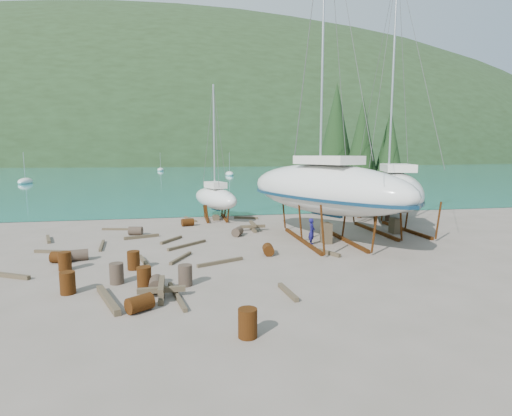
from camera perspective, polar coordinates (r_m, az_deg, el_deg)
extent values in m
plane|color=#6A6054|center=(20.27, -3.25, -7.80)|extent=(600.00, 600.00, 0.00)
plane|color=teal|center=(334.40, -10.66, 6.71)|extent=(700.00, 700.00, 0.00)
ellipsoid|color=#1F2E17|center=(339.40, -10.67, 6.73)|extent=(800.00, 360.00, 110.00)
cube|color=beige|center=(217.10, -26.52, 6.06)|extent=(6.00, 5.00, 4.00)
cube|color=#A54C2D|center=(217.07, -26.57, 6.80)|extent=(6.60, 5.60, 1.60)
cube|color=beige|center=(210.10, -15.89, 6.55)|extent=(6.00, 5.00, 4.00)
cube|color=#A54C2D|center=(210.07, -15.92, 7.31)|extent=(6.60, 5.60, 1.60)
cube|color=beige|center=(211.90, -2.20, 6.84)|extent=(6.00, 5.00, 4.00)
cube|color=#A54C2D|center=(211.87, -2.20, 7.60)|extent=(6.60, 5.60, 1.60)
cylinder|color=black|center=(35.11, 14.57, -0.07)|extent=(0.36, 0.36, 1.60)
cone|color=black|center=(34.80, 14.85, 8.12)|extent=(3.60, 3.60, 8.40)
cylinder|color=black|center=(34.06, 18.29, -0.65)|extent=(0.36, 0.36, 1.36)
cone|color=black|center=(33.73, 18.60, 6.51)|extent=(3.06, 3.06, 7.14)
cylinder|color=black|center=(36.30, 11.08, 0.48)|extent=(0.36, 0.36, 1.84)
cone|color=black|center=(36.04, 11.32, 9.59)|extent=(4.14, 4.14, 9.66)
cylinder|color=black|center=(37.37, 18.06, 0.14)|extent=(0.36, 0.36, 1.44)
cone|color=black|center=(37.08, 18.35, 7.05)|extent=(3.24, 3.24, 7.56)
ellipsoid|color=silver|center=(84.09, -30.07, 3.28)|extent=(2.00, 5.00, 1.40)
cylinder|color=silver|center=(83.97, -30.21, 5.22)|extent=(0.08, 0.08, 5.00)
ellipsoid|color=silver|center=(100.27, -3.81, 4.87)|extent=(2.00, 5.00, 1.40)
cylinder|color=silver|center=(100.17, -3.83, 6.50)|extent=(0.08, 0.08, 5.00)
ellipsoid|color=silver|center=(129.56, -13.47, 5.33)|extent=(2.00, 5.00, 1.40)
cylinder|color=silver|center=(129.48, -13.51, 6.59)|extent=(0.08, 0.08, 5.00)
ellipsoid|color=silver|center=(25.00, 9.60, 2.72)|extent=(8.89, 13.53, 3.06)
cube|color=#0C293F|center=(24.50, 10.08, 0.06)|extent=(1.20, 2.26, 1.00)
cube|color=silver|center=(24.29, 10.24, 6.77)|extent=(3.54, 4.45, 0.50)
cylinder|color=silver|center=(26.55, 9.56, 23.74)|extent=(0.14, 0.14, 15.75)
cube|color=#5B300F|center=(25.04, 6.56, -4.58)|extent=(0.18, 7.22, 0.20)
cube|color=#5B300F|center=(25.96, 12.22, -4.27)|extent=(0.18, 7.22, 0.20)
cube|color=brown|center=(24.76, 10.00, -3.55)|extent=(0.50, 0.80, 1.25)
ellipsoid|color=silver|center=(29.21, 18.86, 2.36)|extent=(6.97, 11.81, 2.69)
cube|color=#0C293F|center=(28.81, 19.34, 0.48)|extent=(0.93, 2.01, 1.00)
cube|color=silver|center=(28.62, 19.56, 5.43)|extent=(2.87, 3.83, 0.50)
cylinder|color=silver|center=(30.14, 19.02, 18.31)|extent=(0.14, 0.14, 13.64)
cube|color=#5B300F|center=(29.03, 16.63, -3.15)|extent=(0.18, 6.25, 0.20)
cube|color=#5B300F|center=(30.17, 20.53, -2.92)|extent=(0.18, 6.25, 0.20)
cube|color=brown|center=(29.02, 19.21, -2.41)|extent=(0.50, 0.80, 1.05)
ellipsoid|color=silver|center=(33.25, -5.85, 1.39)|extent=(4.24, 7.19, 1.76)
cube|color=#0C293F|center=(32.96, -5.78, 0.58)|extent=(0.63, 1.25, 1.00)
cube|color=silver|center=(32.81, -5.82, 3.29)|extent=(1.78, 2.33, 0.50)
cylinder|color=silver|center=(33.42, -6.02, 10.18)|extent=(0.14, 0.14, 8.23)
cube|color=#5B300F|center=(33.42, -7.10, -1.47)|extent=(0.18, 3.77, 0.20)
cube|color=#5B300F|center=(33.55, -4.52, -1.40)|extent=(0.18, 3.77, 0.20)
cube|color=brown|center=(33.13, -5.75, -1.38)|extent=(0.50, 0.80, 0.38)
imported|color=#161356|center=(24.20, 7.97, -3.35)|extent=(0.62, 0.70, 1.60)
cylinder|color=#2D2823|center=(16.61, -14.04, -10.51)|extent=(0.59, 0.89, 0.58)
cylinder|color=#5B300F|center=(22.41, -26.15, -6.32)|extent=(0.98, 0.74, 0.58)
cylinder|color=#5B300F|center=(30.59, -9.73, -2.02)|extent=(1.00, 0.79, 0.58)
cylinder|color=#5B300F|center=(21.69, 1.76, -5.96)|extent=(0.68, 0.95, 0.58)
cylinder|color=#5B300F|center=(12.34, -1.20, -16.11)|extent=(0.58, 0.58, 0.88)
cylinder|color=#5B300F|center=(20.86, -25.65, -6.87)|extent=(0.58, 0.58, 0.88)
cylinder|color=#2D2823|center=(28.04, -16.82, -3.14)|extent=(0.98, 0.74, 0.58)
cylinder|color=#5B300F|center=(17.09, -15.69, -9.53)|extent=(0.58, 0.58, 0.88)
cylinder|color=#2D2823|center=(26.58, -2.66, -3.40)|extent=(0.91, 1.05, 0.58)
cylinder|color=#5B300F|center=(14.77, -16.27, -12.95)|extent=(1.05, 0.98, 0.58)
cylinder|color=#5B300F|center=(17.44, -25.31, -9.64)|extent=(0.58, 0.58, 0.88)
cylinder|color=#5B300F|center=(19.86, -17.09, -7.15)|extent=(0.58, 0.58, 0.88)
cylinder|color=#2D2823|center=(22.46, -23.96, -6.16)|extent=(0.98, 0.74, 0.58)
cylinder|color=#2D2823|center=(17.98, -19.29, -8.81)|extent=(0.58, 0.58, 0.88)
cylinder|color=#2D2823|center=(17.00, -10.07, -9.45)|extent=(0.58, 0.58, 0.88)
cube|color=brown|center=(30.22, -18.92, -2.88)|extent=(2.48, 0.70, 0.14)
cube|color=brown|center=(22.13, 10.34, -6.32)|extent=(0.85, 1.52, 0.19)
cube|color=brown|center=(28.41, -27.54, -3.96)|extent=(0.85, 2.08, 0.19)
cube|color=brown|center=(15.80, -11.23, -12.22)|extent=(0.73, 3.07, 0.15)
cube|color=brown|center=(25.56, -12.00, -4.48)|extent=(1.34, 1.82, 0.17)
cube|color=brown|center=(20.12, -5.10, -7.70)|extent=(2.40, 1.19, 0.16)
cube|color=brown|center=(33.54, -1.45, -1.39)|extent=(1.95, 0.99, 0.19)
cube|color=brown|center=(15.93, 4.58, -11.87)|extent=(0.36, 1.85, 0.17)
cube|color=brown|center=(26.95, -16.01, -3.97)|extent=(2.18, 0.94, 0.19)
cube|color=brown|center=(33.36, -9.36, -1.58)|extent=(0.96, 2.42, 0.15)
cube|color=brown|center=(23.98, -9.79, -5.25)|extent=(2.32, 2.13, 0.16)
cube|color=brown|center=(21.17, -10.69, -7.03)|extent=(1.16, 2.14, 0.15)
cube|color=brown|center=(21.01, -15.75, -7.28)|extent=(0.73, 2.04, 0.17)
cube|color=brown|center=(21.23, -32.47, -8.05)|extent=(2.72, 1.59, 0.18)
cube|color=brown|center=(25.28, -21.17, -5.01)|extent=(0.41, 2.65, 0.15)
cube|color=brown|center=(16.01, -20.40, -12.15)|extent=(1.31, 2.91, 0.23)
cube|color=brown|center=(24.63, -26.52, -5.62)|extent=(2.58, 0.94, 0.16)
cube|color=brown|center=(15.97, -13.32, -11.97)|extent=(0.20, 1.80, 0.20)
cube|color=brown|center=(15.90, -13.35, -11.29)|extent=(1.80, 0.20, 0.20)
cube|color=brown|center=(15.84, -13.37, -10.61)|extent=(0.20, 1.80, 0.20)
cube|color=brown|center=(28.42, -0.46, -3.05)|extent=(0.20, 1.80, 0.20)
cube|color=brown|center=(28.38, -0.46, -2.65)|extent=(1.80, 0.20, 0.20)
cube|color=brown|center=(28.35, -0.46, -2.25)|extent=(0.20, 1.80, 0.20)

